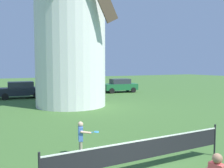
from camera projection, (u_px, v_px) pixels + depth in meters
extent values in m
cylinder|color=white|center=(70.00, 33.00, 19.01)|extent=(5.30, 5.30, 11.18)
cylinder|color=black|center=(215.00, 140.00, 8.65)|extent=(0.06, 0.06, 1.10)
cube|color=black|center=(144.00, 150.00, 7.26)|extent=(5.93, 0.01, 0.55)
cube|color=white|center=(144.00, 140.00, 7.24)|extent=(5.93, 0.02, 0.04)
sphere|color=#89664C|center=(217.00, 159.00, 4.99)|extent=(0.21, 0.21, 0.21)
cylinder|color=#9E937F|center=(80.00, 148.00, 8.67)|extent=(0.11, 0.11, 0.55)
cylinder|color=#9E937F|center=(81.00, 149.00, 8.53)|extent=(0.11, 0.11, 0.55)
cube|color=#4C7AD1|center=(81.00, 134.00, 8.56)|extent=(0.21, 0.30, 0.49)
sphere|color=#DBB28E|center=(80.00, 124.00, 8.54)|extent=(0.18, 0.18, 0.18)
cylinder|color=#DBB28E|center=(80.00, 133.00, 8.73)|extent=(0.08, 0.08, 0.37)
cylinder|color=#DBB28E|center=(86.00, 132.00, 8.44)|extent=(0.38, 0.17, 0.14)
cylinder|color=#338CCC|center=(90.00, 132.00, 8.47)|extent=(0.22, 0.08, 0.04)
ellipsoid|color=#338CCC|center=(96.00, 132.00, 8.52)|extent=(0.24, 0.28, 0.03)
cube|color=#1E232D|center=(21.00, 91.00, 23.84)|extent=(4.21, 2.02, 0.70)
cube|color=#2D333D|center=(21.00, 85.00, 23.79)|extent=(2.40, 1.67, 0.56)
cylinder|color=black|center=(35.00, 93.00, 25.19)|extent=(0.61, 0.23, 0.60)
cylinder|color=black|center=(37.00, 95.00, 23.63)|extent=(0.61, 0.23, 0.60)
cylinder|color=black|center=(5.00, 95.00, 24.10)|extent=(0.61, 0.23, 0.60)
cylinder|color=black|center=(5.00, 97.00, 22.54)|extent=(0.61, 0.23, 0.60)
cube|color=red|center=(75.00, 89.00, 26.33)|extent=(4.11, 2.02, 0.70)
cube|color=#2D333D|center=(75.00, 83.00, 26.28)|extent=(2.35, 1.67, 0.56)
cylinder|color=black|center=(85.00, 91.00, 27.66)|extent=(0.61, 0.23, 0.60)
cylinder|color=black|center=(89.00, 92.00, 26.10)|extent=(0.61, 0.23, 0.60)
cylinder|color=black|center=(60.00, 92.00, 26.61)|extent=(0.61, 0.23, 0.60)
cylinder|color=black|center=(64.00, 94.00, 25.05)|extent=(0.61, 0.23, 0.60)
cube|color=#1E6638|center=(120.00, 87.00, 28.90)|extent=(4.05, 2.23, 0.70)
cube|color=#2D333D|center=(120.00, 81.00, 28.85)|extent=(2.35, 1.79, 0.56)
cylinder|color=black|center=(128.00, 89.00, 30.16)|extent=(0.62, 0.26, 0.60)
cylinder|color=black|center=(133.00, 90.00, 28.56)|extent=(0.62, 0.26, 0.60)
cylinder|color=black|center=(107.00, 89.00, 29.29)|extent=(0.62, 0.26, 0.60)
cylinder|color=black|center=(112.00, 91.00, 27.69)|extent=(0.62, 0.26, 0.60)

